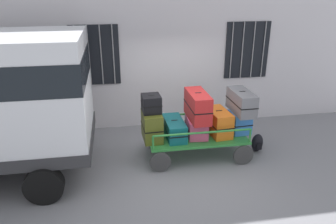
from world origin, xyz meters
TOP-DOWN VIEW (x-y plane):
  - ground_plane at (0.00, 0.00)m, footprint 40.00×40.00m
  - building_wall at (0.00, 2.23)m, footprint 12.00×0.38m
  - luggage_cart at (0.38, 0.23)m, footprint 2.26×1.24m
  - cart_railing at (0.38, 0.23)m, footprint 2.14×1.11m
  - suitcase_left_bottom at (-0.62, 0.19)m, footprint 0.43×0.69m
  - suitcase_left_middle at (-0.62, 0.24)m, footprint 0.42×0.46m
  - suitcase_midleft_bottom at (-0.12, 0.24)m, footprint 0.43×0.93m
  - suitcase_center_bottom at (0.38, 0.25)m, footprint 0.48×0.78m
  - suitcase_center_middle at (0.38, 0.19)m, footprint 0.41×0.98m
  - suitcase_midright_bottom at (0.89, 0.24)m, footprint 0.49×0.86m
  - suitcase_right_bottom at (1.39, 0.22)m, footprint 0.46×0.51m
  - suitcase_right_middle at (1.39, 0.22)m, footprint 0.41×0.94m
  - backpack at (1.83, 0.13)m, footprint 0.27×0.22m

SIDE VIEW (x-z plane):
  - ground_plane at x=0.00m, z-range 0.00..0.00m
  - backpack at x=1.83m, z-range 0.00..0.44m
  - luggage_cart at x=0.38m, z-range 0.15..0.65m
  - suitcase_midleft_bottom at x=-0.12m, z-range 0.49..0.89m
  - suitcase_center_bottom at x=0.38m, z-range 0.49..0.91m
  - suitcase_right_bottom at x=1.39m, z-range 0.49..0.98m
  - cart_railing at x=0.38m, z-range 0.60..0.93m
  - suitcase_midright_bottom at x=0.89m, z-range 0.49..1.05m
  - suitcase_left_bottom at x=-0.62m, z-range 0.49..1.12m
  - suitcase_center_middle at x=0.38m, z-range 0.91..1.51m
  - suitcase_right_middle at x=1.39m, z-range 0.98..1.48m
  - suitcase_left_middle at x=-0.62m, z-range 1.12..1.49m
  - building_wall at x=0.00m, z-range 0.00..5.00m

